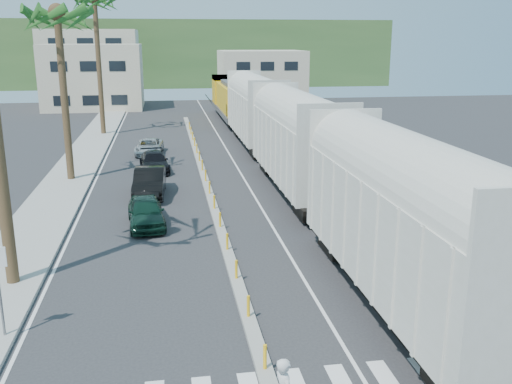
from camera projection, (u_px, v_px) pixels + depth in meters
ground at (259, 354)px, 16.14m from camera, size 140.00×140.00×0.00m
sidewalk at (75, 169)px, 38.64m from camera, size 3.00×90.00×0.15m
rails at (263, 155)px, 43.59m from camera, size 1.56×100.00×0.06m
median at (206, 182)px, 35.14m from camera, size 0.45×60.00×0.85m
lane_markings at (169, 167)px, 39.64m from camera, size 9.42×90.00×0.01m
freight_train at (277, 128)px, 37.75m from camera, size 3.00×60.94×5.85m
palm_trees at (61, 1)px, 33.72m from camera, size 3.50×37.20×13.75m
buildings at (134, 69)px, 82.33m from camera, size 38.00×27.00×10.00m
hillside at (174, 53)px, 109.91m from camera, size 80.00×20.00×12.00m
car_lead at (146, 212)px, 27.00m from camera, size 2.34×4.39×1.40m
car_second at (150, 182)px, 32.22m from camera, size 2.09×4.90×1.56m
car_third at (154, 162)px, 38.30m from camera, size 2.68×4.76×1.28m
car_rear at (149, 147)px, 43.92m from camera, size 2.65×4.55×1.18m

